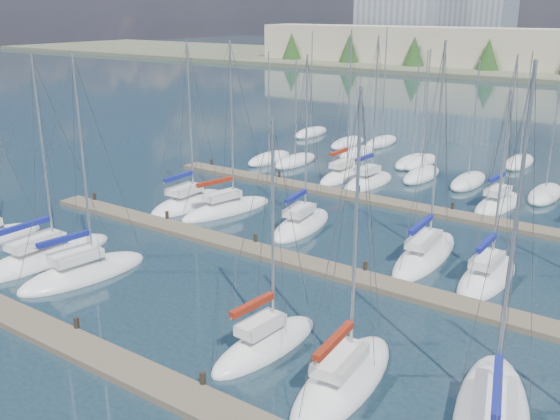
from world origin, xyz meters
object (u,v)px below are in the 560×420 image
Objects in this scene: sailboat_b at (44,257)px; sailboat_c at (84,273)px; sailboat_l at (487,277)px; sailboat_e at (343,380)px; sailboat_k at (425,255)px; sailboat_p at (498,204)px; sailboat_d at (265,345)px; sailboat_h at (188,203)px; sailboat_j at (301,225)px; sailboat_i at (227,209)px; sailboat_o at (368,182)px; sailboat_n at (343,175)px.

sailboat_c reaches higher than sailboat_b.
sailboat_e is at bearing -96.72° from sailboat_l.
sailboat_k is 13.17m from sailboat_p.
sailboat_c reaches higher than sailboat_d.
sailboat_h is at bearing -140.55° from sailboat_p.
sailboat_j reaches higher than sailboat_d.
sailboat_h is 0.99× the size of sailboat_i.
sailboat_o is at bearing 112.97° from sailboat_d.
sailboat_i is 6.60m from sailboat_j.
sailboat_o reaches higher than sailboat_j.
sailboat_i reaches higher than sailboat_d.
sailboat_i is at bearing 176.51° from sailboat_k.
sailboat_b is at bearing -177.13° from sailboat_d.
sailboat_e reaches higher than sailboat_j.
sailboat_k is 15.03m from sailboat_e.
sailboat_b is at bearing -101.71° from sailboat_n.
sailboat_l is at bearing 71.05° from sailboat_d.
sailboat_h is 1.08× the size of sailboat_p.
sailboat_b is 0.98× the size of sailboat_o.
sailboat_b is 1.16× the size of sailboat_d.
sailboat_j is (-9.90, -12.87, -0.00)m from sailboat_p.
sailboat_o is at bearing -174.92° from sailboat_p.
sailboat_b is 14.16m from sailboat_i.
sailboat_l is 23.23m from sailboat_c.
sailboat_n reaches higher than sailboat_e.
sailboat_h is (-8.70, -13.68, -0.01)m from sailboat_o.
sailboat_b is 1.03× the size of sailboat_j.
sailboat_k reaches higher than sailboat_n.
sailboat_o is at bearing 73.21° from sailboat_b.
sailboat_i is at bearing 139.53° from sailboat_d.
sailboat_p is at bearing 54.33° from sailboat_b.
sailboat_h is 3.54m from sailboat_i.
sailboat_h is at bearing 177.06° from sailboat_j.
sailboat_j is (-11.99, 15.09, -0.00)m from sailboat_e.
sailboat_o reaches higher than sailboat_h.
sailboat_p is at bearing 51.74° from sailboat_i.
sailboat_l is 4.33m from sailboat_k.
sailboat_b is 28.25m from sailboat_o.
sailboat_o is 14.17m from sailboat_i.
sailboat_e is (22.08, -14.27, 0.01)m from sailboat_h.
sailboat_c is at bearing -73.45° from sailboat_i.
sailboat_e is at bearing -59.12° from sailboat_j.
sailboat_p is at bearing 104.26° from sailboat_l.
sailboat_h is at bearing -112.72° from sailboat_n.
sailboat_k reaches higher than sailboat_j.
sailboat_l is 0.87× the size of sailboat_h.
sailboat_o reaches higher than sailboat_p.
sailboat_l is 0.93× the size of sailboat_p.
sailboat_j is at bearing 174.62° from sailboat_k.
sailboat_b is at bearing -90.14° from sailboat_h.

